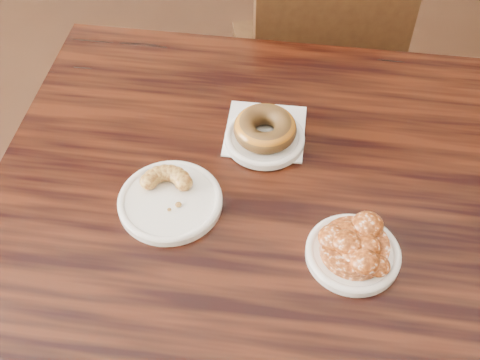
{
  "coord_description": "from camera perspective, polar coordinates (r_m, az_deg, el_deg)",
  "views": [
    {
      "loc": [
        -0.11,
        -0.6,
        1.52
      ],
      "look_at": [
        -0.04,
        0.01,
        0.8
      ],
      "focal_mm": 45.0,
      "sensor_mm": 36.0,
      "label": 1
    }
  ],
  "objects": [
    {
      "name": "cafe_table",
      "position": [
        1.29,
        0.98,
        -12.85
      ],
      "size": [
        1.1,
        1.1,
        0.75
      ],
      "primitive_type": "cube",
      "rotation": [
        0.0,
        0.0,
        -0.26
      ],
      "color": "black",
      "rests_on": "floor"
    },
    {
      "name": "chair_far",
      "position": [
        1.74,
        6.61,
        11.12
      ],
      "size": [
        0.44,
        0.44,
        0.9
      ],
      "primitive_type": null,
      "rotation": [
        0.0,
        0.0,
        3.17
      ],
      "color": "black",
      "rests_on": "floor"
    },
    {
      "name": "napkin",
      "position": [
        1.09,
        2.41,
        4.68
      ],
      "size": [
        0.17,
        0.17,
        0.0
      ],
      "primitive_type": "cube",
      "rotation": [
        0.0,
        0.0,
        -0.25
      ],
      "color": "white",
      "rests_on": "cafe_table"
    },
    {
      "name": "plate_donut",
      "position": [
        1.07,
        2.35,
        3.92
      ],
      "size": [
        0.14,
        0.14,
        0.01
      ],
      "primitive_type": "cylinder",
      "color": "white",
      "rests_on": "napkin"
    },
    {
      "name": "plate_cruller",
      "position": [
        0.98,
        -6.63,
        -2.05
      ],
      "size": [
        0.17,
        0.17,
        0.01
      ],
      "primitive_type": "cylinder",
      "color": "white",
      "rests_on": "cafe_table"
    },
    {
      "name": "plate_fritter",
      "position": [
        0.93,
        10.64,
        -6.9
      ],
      "size": [
        0.14,
        0.14,
        0.01
      ],
      "primitive_type": "cylinder",
      "color": "white",
      "rests_on": "cafe_table"
    },
    {
      "name": "glazed_donut",
      "position": [
        1.05,
        2.39,
        4.89
      ],
      "size": [
        0.11,
        0.11,
        0.04
      ],
      "primitive_type": "torus",
      "color": "#995616",
      "rests_on": "plate_donut"
    },
    {
      "name": "apple_fritter",
      "position": [
        0.92,
        10.85,
        -6.11
      ],
      "size": [
        0.14,
        0.14,
        0.03
      ],
      "primitive_type": null,
      "color": "#491C07",
      "rests_on": "plate_fritter"
    },
    {
      "name": "cruller_fragment",
      "position": [
        0.97,
        -6.73,
        -1.33
      ],
      "size": [
        0.1,
        0.1,
        0.03
      ],
      "primitive_type": null,
      "color": "brown",
      "rests_on": "plate_cruller"
    }
  ]
}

